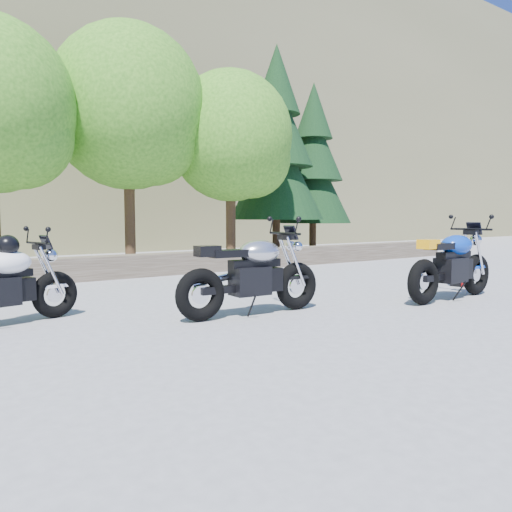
# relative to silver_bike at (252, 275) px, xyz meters

# --- Properties ---
(ground) EXTENTS (90.00, 90.00, 0.00)m
(ground) POSITION_rel_silver_bike_xyz_m (0.31, -0.38, -0.55)
(ground) COLOR gray
(ground) RESTS_ON ground
(stone_wall) EXTENTS (22.00, 0.55, 0.50)m
(stone_wall) POSITION_rel_silver_bike_xyz_m (0.31, 5.12, -0.30)
(stone_wall) COLOR #4D4233
(stone_wall) RESTS_ON ground
(hillside) EXTENTS (80.00, 30.00, 15.00)m
(hillside) POSITION_rel_silver_bike_xyz_m (3.31, 27.62, 6.95)
(hillside) COLOR olive
(hillside) RESTS_ON ground
(tree_decid_mid) EXTENTS (4.08, 4.08, 6.24)m
(tree_decid_mid) POSITION_rel_silver_bike_xyz_m (1.21, 7.15, 3.49)
(tree_decid_mid) COLOR #382314
(tree_decid_mid) RESTS_ON ground
(tree_decid_right) EXTENTS (3.54, 3.54, 5.41)m
(tree_decid_right) POSITION_rel_silver_bike_xyz_m (4.01, 6.55, 2.95)
(tree_decid_right) COLOR #382314
(tree_decid_right) RESTS_ON ground
(conifer_near) EXTENTS (3.17, 3.17, 7.06)m
(conifer_near) POSITION_rel_silver_bike_xyz_m (6.51, 7.82, 3.13)
(conifer_near) COLOR #382314
(conifer_near) RESTS_ON ground
(conifer_far) EXTENTS (2.82, 2.82, 6.27)m
(conifer_far) POSITION_rel_silver_bike_xyz_m (8.71, 8.42, 2.72)
(conifer_far) COLOR #382314
(conifer_far) RESTS_ON ground
(silver_bike) EXTENTS (2.25, 0.71, 1.13)m
(silver_bike) POSITION_rel_silver_bike_xyz_m (0.00, 0.00, 0.00)
(silver_bike) COLOR black
(silver_bike) RESTS_ON ground
(blue_bike) EXTENTS (2.30, 0.73, 1.15)m
(blue_bike) POSITION_rel_silver_bike_xyz_m (3.39, -0.83, 0.01)
(blue_bike) COLOR black
(blue_bike) RESTS_ON ground
(backpack) EXTENTS (0.31, 0.28, 0.39)m
(backpack) POSITION_rel_silver_bike_xyz_m (4.93, 0.00, -0.36)
(backpack) COLOR black
(backpack) RESTS_ON ground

